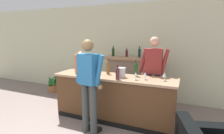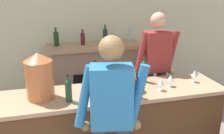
% 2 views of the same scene
% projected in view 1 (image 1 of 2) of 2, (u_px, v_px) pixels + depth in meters
% --- Properties ---
extents(wall_back_panel, '(12.00, 0.07, 2.75)m').
position_uv_depth(wall_back_panel, '(127.00, 51.00, 5.20)').
color(wall_back_panel, beige).
rests_on(wall_back_panel, ground_plane).
extents(bar_counter, '(2.63, 0.65, 0.99)m').
position_uv_depth(bar_counter, '(113.00, 98.00, 3.79)').
color(bar_counter, '#51331C').
rests_on(bar_counter, ground_plane).
extents(fireplace_stone, '(1.55, 0.52, 1.55)m').
position_uv_depth(fireplace_stone, '(132.00, 78.00, 4.99)').
color(fireplace_stone, gray).
rests_on(fireplace_stone, ground_plane).
extents(potted_plant_corner, '(0.42, 0.45, 0.69)m').
position_uv_depth(potted_plant_corner, '(53.00, 83.00, 5.74)').
color(potted_plant_corner, '#9B613A').
rests_on(potted_plant_corner, ground_plane).
extents(person_customer, '(0.65, 0.36, 1.78)m').
position_uv_depth(person_customer, '(89.00, 83.00, 3.18)').
color(person_customer, '#3A4141').
rests_on(person_customer, ground_plane).
extents(person_bartender, '(0.66, 0.31, 1.81)m').
position_uv_depth(person_bartender, '(153.00, 73.00, 3.88)').
color(person_bartender, '#3D393D').
rests_on(person_bartender, ground_plane).
extents(copper_dispenser, '(0.29, 0.33, 0.50)m').
position_uv_depth(copper_dispenser, '(81.00, 62.00, 3.98)').
color(copper_dispenser, '#BF6639').
rests_on(copper_dispenser, bar_counter).
extents(ice_bucket_steel, '(0.19, 0.19, 0.20)m').
position_uv_depth(ice_bucket_steel, '(121.00, 72.00, 3.59)').
color(ice_bucket_steel, silver).
rests_on(ice_bucket_steel, bar_counter).
extents(wine_bottle_riesling_slim, '(0.07, 0.07, 0.34)m').
position_uv_depth(wine_bottle_riesling_slim, '(136.00, 69.00, 3.68)').
color(wine_bottle_riesling_slim, '#164418').
rests_on(wine_bottle_riesling_slim, bar_counter).
extents(wine_bottle_burgundy_dark, '(0.07, 0.07, 0.30)m').
position_uv_depth(wine_bottle_burgundy_dark, '(88.00, 69.00, 3.75)').
color(wine_bottle_burgundy_dark, '#1F402E').
rests_on(wine_bottle_burgundy_dark, bar_counter).
extents(wine_bottle_rose_blush, '(0.08, 0.08, 0.29)m').
position_uv_depth(wine_bottle_rose_blush, '(118.00, 73.00, 3.40)').
color(wine_bottle_rose_blush, '#552627').
rests_on(wine_bottle_rose_blush, bar_counter).
extents(wine_bottle_cabernet_heavy, '(0.07, 0.07, 0.34)m').
position_uv_depth(wine_bottle_cabernet_heavy, '(108.00, 67.00, 3.88)').
color(wine_bottle_cabernet_heavy, brown).
rests_on(wine_bottle_cabernet_heavy, bar_counter).
extents(wine_glass_by_dispenser, '(0.08, 0.08, 0.15)m').
position_uv_depth(wine_glass_by_dispenser, '(145.00, 74.00, 3.38)').
color(wine_glass_by_dispenser, silver).
rests_on(wine_glass_by_dispenser, bar_counter).
extents(wine_glass_mid_counter, '(0.08, 0.08, 0.15)m').
position_uv_depth(wine_glass_mid_counter, '(136.00, 74.00, 3.37)').
color(wine_glass_mid_counter, silver).
rests_on(wine_glass_mid_counter, bar_counter).
extents(wine_glass_front_left, '(0.08, 0.08, 0.16)m').
position_uv_depth(wine_glass_front_left, '(164.00, 75.00, 3.30)').
color(wine_glass_front_left, silver).
rests_on(wine_glass_front_left, bar_counter).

